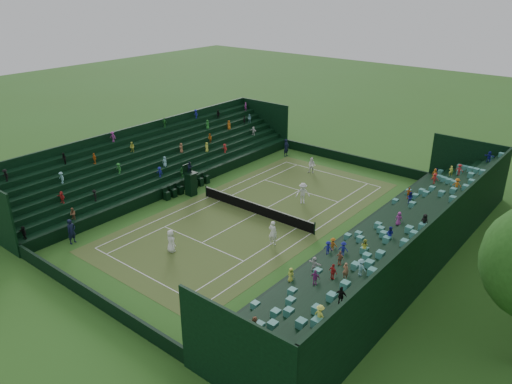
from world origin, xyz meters
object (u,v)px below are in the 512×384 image
(player_near_east, at_px, (273,233))
(tennis_net, at_px, (256,208))
(player_far_east, at_px, (303,193))
(player_near_west, at_px, (171,241))
(umpire_chair, at_px, (191,181))
(player_far_west, at_px, (312,165))

(player_near_east, bearing_deg, tennis_net, -42.24)
(tennis_net, xyz_separation_m, player_far_east, (1.78, 4.27, 0.42))
(player_near_east, bearing_deg, player_far_east, -76.74)
(tennis_net, relative_size, player_near_east, 6.02)
(player_near_west, bearing_deg, umpire_chair, -45.01)
(tennis_net, height_order, player_near_west, player_near_west)
(player_far_west, bearing_deg, player_near_east, -83.46)
(umpire_chair, distance_m, player_near_west, 10.26)
(umpire_chair, bearing_deg, player_near_west, -51.94)
(tennis_net, distance_m, player_near_west, 8.70)
(umpire_chair, bearing_deg, player_far_west, 64.43)
(umpire_chair, height_order, player_near_east, umpire_chair)
(tennis_net, xyz_separation_m, player_near_east, (4.23, -3.24, 0.44))
(umpire_chair, xyz_separation_m, player_near_west, (6.31, -8.07, -0.51))
(umpire_chair, relative_size, player_near_east, 1.65)
(player_far_west, bearing_deg, tennis_net, -97.48)
(tennis_net, relative_size, player_far_east, 6.15)
(player_far_west, bearing_deg, player_near_west, -103.56)
(umpire_chair, relative_size, player_far_west, 1.95)
(tennis_net, height_order, player_far_west, player_far_west)
(tennis_net, distance_m, player_far_west, 11.00)
(player_near_east, relative_size, player_far_east, 1.02)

